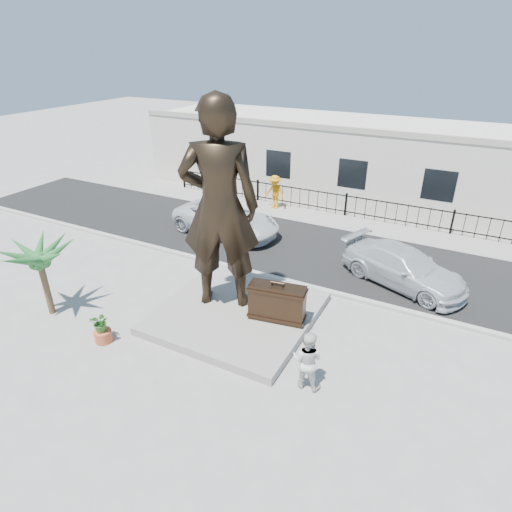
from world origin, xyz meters
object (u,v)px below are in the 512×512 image
Objects in this scene: car_white at (226,219)px; statue at (219,207)px; suitcase at (277,303)px; tourist at (307,360)px.

statue is at bearing -143.81° from car_white.
statue reaches higher than suitcase.
statue is 3.71m from suitcase.
statue reaches higher than car_white.
suitcase is 1.04× the size of tourist.
tourist reaches higher than car_white.
car_white is (-7.53, 8.15, -0.12)m from tourist.
tourist is 0.33× the size of car_white.
tourist is (1.93, -2.16, -0.06)m from suitcase.
statue is at bearing -31.99° from tourist.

